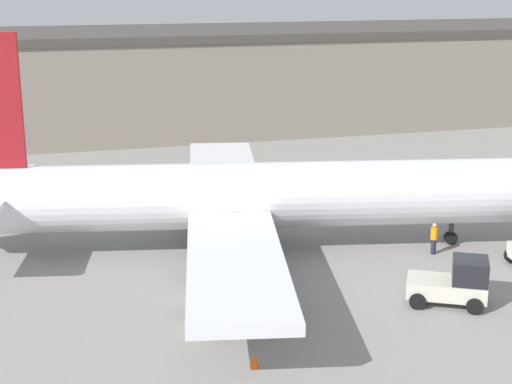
{
  "coord_description": "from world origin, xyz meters",
  "views": [
    {
      "loc": [
        -10.69,
        -38.16,
        14.2
      ],
      "look_at": [
        0.0,
        0.0,
        3.16
      ],
      "focal_mm": 55.0,
      "sensor_mm": 36.0,
      "label": 1
    }
  ],
  "objects": [
    {
      "name": "airplane",
      "position": [
        -1.01,
        0.2,
        2.93
      ],
      "size": [
        36.1,
        30.37,
        11.49
      ],
      "rotation": [
        0.0,
        0.0,
        -0.2
      ],
      "color": "white",
      "rests_on": "ground_plane"
    },
    {
      "name": "pushback_tug",
      "position": [
        6.52,
        -9.35,
        1.01
      ],
      "size": [
        3.93,
        3.39,
        2.16
      ],
      "rotation": [
        0.0,
        0.0,
        -0.5
      ],
      "color": "beige",
      "rests_on": "ground_plane"
    },
    {
      "name": "ground_crew_worker",
      "position": [
        8.77,
        -3.28,
        0.9
      ],
      "size": [
        0.37,
        0.37,
        1.69
      ],
      "rotation": [
        0.0,
        0.0,
        1.09
      ],
      "color": "#1E2338",
      "rests_on": "ground_plane"
    },
    {
      "name": "baggage_tug",
      "position": [
        -2.93,
        -8.04,
        1.07
      ],
      "size": [
        3.91,
        3.06,
        2.36
      ],
      "rotation": [
        0.0,
        0.0,
        0.39
      ],
      "color": "beige",
      "rests_on": "ground_plane"
    },
    {
      "name": "ground_plane",
      "position": [
        0.0,
        0.0,
        0.0
      ],
      "size": [
        400.0,
        400.0,
        0.0
      ],
      "primitive_type": "plane",
      "color": "gray"
    },
    {
      "name": "safety_cone_near",
      "position": [
        -3.61,
        -12.65,
        0.28
      ],
      "size": [
        0.36,
        0.36,
        0.55
      ],
      "color": "#EF590F",
      "rests_on": "ground_plane"
    },
    {
      "name": "terminal_building",
      "position": [
        14.15,
        35.28,
        4.64
      ],
      "size": [
        90.72,
        17.34,
        9.27
      ],
      "color": "gray",
      "rests_on": "ground_plane"
    }
  ]
}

